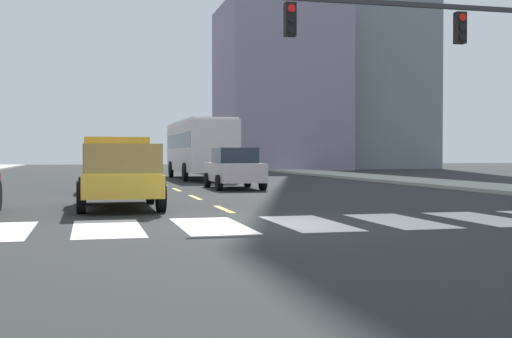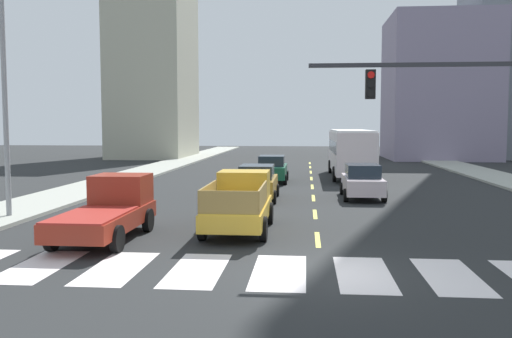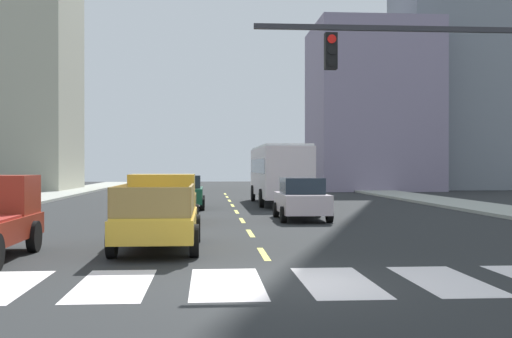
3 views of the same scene
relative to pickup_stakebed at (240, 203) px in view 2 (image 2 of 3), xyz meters
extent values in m
plane|color=#262828|center=(2.69, -5.54, -0.94)|extent=(160.00, 160.00, 0.00)
cube|color=#A0A297|center=(-9.99, 12.46, -0.86)|extent=(3.47, 110.00, 0.15)
cube|color=silver|center=(-4.62, -5.54, -0.93)|extent=(1.34, 3.38, 0.01)
cube|color=silver|center=(-2.53, -5.54, -0.93)|extent=(1.34, 3.38, 0.01)
cube|color=silver|center=(-0.44, -5.54, -0.93)|extent=(1.34, 3.38, 0.01)
cube|color=silver|center=(1.65, -5.54, -0.93)|extent=(1.34, 3.38, 0.01)
cube|color=silver|center=(3.74, -5.54, -0.93)|extent=(1.34, 3.38, 0.01)
cube|color=silver|center=(5.83, -5.54, -0.93)|extent=(1.34, 3.38, 0.01)
cube|color=#DCD551|center=(2.69, -1.54, -0.93)|extent=(0.16, 2.40, 0.01)
cube|color=#DCD551|center=(2.69, 3.46, -0.93)|extent=(0.16, 2.40, 0.01)
cube|color=#DCD551|center=(2.69, 8.46, -0.93)|extent=(0.16, 2.40, 0.01)
cube|color=#DCD551|center=(2.69, 13.46, -0.93)|extent=(0.16, 2.40, 0.01)
cube|color=#DCD551|center=(2.69, 18.46, -0.93)|extent=(0.16, 2.40, 0.01)
cube|color=#DCD551|center=(2.69, 23.46, -0.93)|extent=(0.16, 2.40, 0.01)
cube|color=#DCD551|center=(2.69, 28.46, -0.93)|extent=(0.16, 2.40, 0.01)
cube|color=#DCD551|center=(2.69, 33.46, -0.93)|extent=(0.16, 2.40, 0.01)
cube|color=gold|center=(0.00, -0.44, -0.26)|extent=(1.96, 5.20, 0.56)
cube|color=gold|center=(0.00, 1.26, 0.52)|extent=(1.84, 1.60, 1.00)
cube|color=#19232D|center=(0.00, 1.70, 0.70)|extent=(1.72, 0.08, 0.56)
cube|color=gold|center=(0.00, -1.39, 0.05)|extent=(1.84, 3.30, 0.06)
cylinder|color=black|center=(-0.98, 1.12, -0.54)|extent=(0.22, 0.80, 0.80)
cylinder|color=black|center=(0.98, 1.12, -0.54)|extent=(0.22, 0.80, 0.80)
cylinder|color=black|center=(-0.98, -2.00, -0.54)|extent=(0.22, 0.80, 0.80)
cylinder|color=black|center=(0.98, -2.00, -0.54)|extent=(0.22, 0.80, 0.80)
cube|color=olive|center=(-0.90, -1.39, 0.43)|extent=(0.06, 3.17, 0.70)
cube|color=olive|center=(0.90, -1.39, 0.43)|extent=(0.06, 3.17, 0.70)
cube|color=olive|center=(0.00, -2.97, 0.43)|extent=(1.80, 0.06, 0.70)
cube|color=maroon|center=(-4.10, -2.31, -0.26)|extent=(1.96, 5.20, 0.56)
cube|color=maroon|center=(-4.10, -0.61, 0.52)|extent=(1.84, 1.60, 1.00)
cube|color=#19232D|center=(-4.10, -0.17, 0.70)|extent=(1.72, 0.08, 0.56)
cube|color=maroon|center=(-4.10, -3.26, 0.05)|extent=(1.84, 3.30, 0.06)
cylinder|color=black|center=(-5.08, -0.75, -0.54)|extent=(0.22, 0.80, 0.80)
cylinder|color=black|center=(-3.12, -0.75, -0.54)|extent=(0.22, 0.80, 0.80)
cylinder|color=black|center=(-5.08, -3.87, -0.54)|extent=(0.22, 0.80, 0.80)
cylinder|color=black|center=(-3.12, -3.87, -0.54)|extent=(0.22, 0.80, 0.80)
cube|color=silver|center=(5.39, 19.39, 0.91)|extent=(2.50, 10.80, 2.70)
cube|color=#19232D|center=(5.39, 19.39, 1.26)|extent=(2.52, 9.94, 0.80)
cube|color=silver|center=(5.39, 19.39, 2.32)|extent=(2.40, 10.37, 0.12)
cylinder|color=black|center=(4.14, 22.74, -0.44)|extent=(0.22, 1.00, 1.00)
cylinder|color=black|center=(6.64, 22.74, -0.44)|extent=(0.22, 1.00, 1.00)
cylinder|color=black|center=(4.14, 16.42, -0.44)|extent=(0.22, 1.00, 1.00)
cylinder|color=black|center=(6.64, 16.42, -0.44)|extent=(0.22, 1.00, 1.00)
cube|color=silver|center=(5.12, 8.58, -0.24)|extent=(1.80, 4.40, 0.76)
cube|color=#1E2833|center=(5.12, 8.43, 0.46)|extent=(1.58, 2.11, 0.64)
cylinder|color=black|center=(4.22, 9.95, -0.62)|extent=(0.22, 0.64, 0.64)
cylinder|color=black|center=(6.02, 9.95, -0.62)|extent=(0.22, 0.64, 0.64)
cylinder|color=black|center=(4.22, 7.22, -0.62)|extent=(0.22, 0.64, 0.64)
cylinder|color=black|center=(6.02, 7.22, -0.62)|extent=(0.22, 0.64, 0.64)
cube|color=#144E34|center=(0.15, 15.82, -0.24)|extent=(1.80, 4.40, 0.76)
cube|color=#1E2833|center=(0.15, 15.67, 0.46)|extent=(1.58, 2.11, 0.64)
cylinder|color=black|center=(-0.75, 17.18, -0.62)|extent=(0.22, 0.64, 0.64)
cylinder|color=black|center=(1.05, 17.18, -0.62)|extent=(0.22, 0.64, 0.64)
cylinder|color=black|center=(-0.75, 14.46, -0.62)|extent=(0.22, 0.64, 0.64)
cylinder|color=black|center=(1.05, 14.46, -0.62)|extent=(0.22, 0.64, 0.64)
cube|color=#A47928|center=(-0.07, 7.60, -0.24)|extent=(1.80, 4.40, 0.76)
cube|color=#1E2833|center=(-0.07, 7.45, 0.46)|extent=(1.58, 2.11, 0.64)
cylinder|color=black|center=(-0.97, 8.97, -0.62)|extent=(0.22, 0.64, 0.64)
cylinder|color=black|center=(0.83, 8.97, -0.62)|extent=(0.22, 0.64, 0.64)
cylinder|color=black|center=(-0.97, 6.24, -0.62)|extent=(0.22, 0.64, 0.64)
cylinder|color=black|center=(0.83, 6.24, -0.62)|extent=(0.22, 0.64, 0.64)
cube|color=black|center=(4.14, -2.84, 3.91)|extent=(0.28, 0.24, 0.84)
cylinder|color=red|center=(4.14, -2.97, 4.17)|extent=(0.20, 0.04, 0.20)
cylinder|color=black|center=(4.14, -2.97, 3.91)|extent=(0.20, 0.04, 0.20)
cylinder|color=black|center=(4.14, -2.97, 3.65)|extent=(0.20, 0.04, 0.20)
cylinder|color=gray|center=(-9.26, 1.21, 3.56)|extent=(0.20, 0.20, 9.00)
cube|color=#ADAB95|center=(-14.76, 41.67, 9.57)|extent=(8.01, 11.18, 21.02)
cube|color=gray|center=(16.40, 41.45, 6.61)|extent=(10.73, 10.66, 15.10)
camera|label=1|loc=(-0.79, -19.24, 0.55)|focal=47.62mm
camera|label=2|loc=(2.29, -19.02, 2.76)|focal=38.42mm
camera|label=3|loc=(1.29, -17.68, 1.26)|focal=45.62mm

